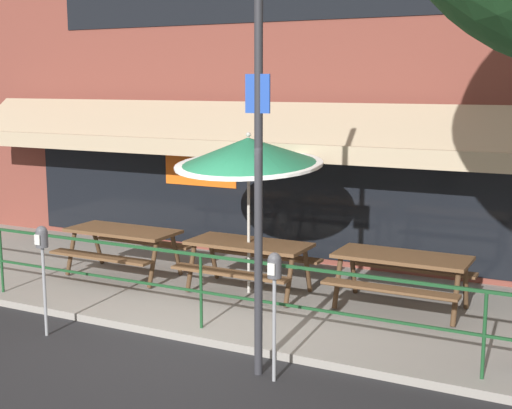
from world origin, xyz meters
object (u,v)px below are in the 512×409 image
at_px(patio_umbrella_centre, 249,153).
at_px(street_sign_pole, 258,178).
at_px(picnic_table_centre, 249,253).
at_px(picnic_table_right, 402,267).
at_px(picnic_table_left, 123,239).
at_px(parking_meter_near, 42,247).
at_px(parking_meter_far, 274,278).

xyz_separation_m(patio_umbrella_centre, street_sign_pole, (1.37, -2.39, 0.00)).
relative_size(picnic_table_centre, picnic_table_right, 1.00).
bearing_deg(picnic_table_right, patio_umbrella_centre, -173.66).
distance_m(picnic_table_left, street_sign_pole, 4.51).
height_order(parking_meter_near, parking_meter_far, same).
height_order(picnic_table_left, parking_meter_near, parking_meter_near).
bearing_deg(picnic_table_centre, parking_meter_far, -57.03).
bearing_deg(picnic_table_right, picnic_table_left, -175.61).
bearing_deg(parking_meter_near, street_sign_pole, 2.88).
relative_size(patio_umbrella_centre, parking_meter_far, 1.68).
xyz_separation_m(parking_meter_near, street_sign_pole, (2.95, 0.15, 1.03)).
distance_m(picnic_table_centre, street_sign_pole, 3.13).
distance_m(picnic_table_right, parking_meter_far, 2.83).
bearing_deg(patio_umbrella_centre, picnic_table_centre, 90.00).
distance_m(picnic_table_left, picnic_table_centre, 2.22).
height_order(parking_meter_near, street_sign_pole, street_sign_pole).
distance_m(parking_meter_near, street_sign_pole, 3.13).
bearing_deg(parking_meter_far, patio_umbrella_centre, 122.99).
bearing_deg(patio_umbrella_centre, parking_meter_near, -121.79).
bearing_deg(patio_umbrella_centre, parking_meter_far, -57.01).
bearing_deg(parking_meter_far, parking_meter_near, -178.98).
height_order(patio_umbrella_centre, parking_meter_near, patio_umbrella_centre).
bearing_deg(parking_meter_far, picnic_table_right, 77.37).
relative_size(patio_umbrella_centre, parking_meter_near, 1.68).
xyz_separation_m(picnic_table_centre, patio_umbrella_centre, (-0.00, -0.00, 1.47)).
xyz_separation_m(picnic_table_right, parking_meter_near, (-3.79, -2.78, 0.44)).
distance_m(picnic_table_left, parking_meter_near, 2.57).
bearing_deg(parking_meter_near, picnic_table_centre, 58.23).
xyz_separation_m(parking_meter_near, parking_meter_far, (3.18, 0.06, 0.00)).
relative_size(picnic_table_right, street_sign_pole, 0.42).
height_order(parking_meter_far, street_sign_pole, street_sign_pole).
relative_size(picnic_table_centre, parking_meter_far, 1.27).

